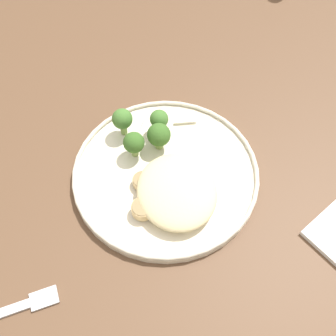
{
  "coord_description": "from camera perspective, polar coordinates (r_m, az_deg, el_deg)",
  "views": [
    {
      "loc": [
        0.31,
        -0.07,
        1.27
      ],
      "look_at": [
        -0.01,
        0.0,
        0.76
      ],
      "focal_mm": 42.09,
      "sensor_mm": 36.0,
      "label": 1
    }
  ],
  "objects": [
    {
      "name": "seared_scallop_tilted_round",
      "position": [
        0.57,
        -3.7,
        -5.9
      ],
      "size": [
        0.03,
        0.03,
        0.02
      ],
      "color": "#DBB77A",
      "rests_on": "dinner_plate"
    },
    {
      "name": "ground",
      "position": [
        1.31,
        -0.02,
        -19.12
      ],
      "size": [
        6.0,
        6.0,
        0.0
      ],
      "primitive_type": "plane",
      "color": "#665B51"
    },
    {
      "name": "seared_scallop_tiny_bay",
      "position": [
        0.57,
        1.05,
        -5.15
      ],
      "size": [
        0.02,
        0.02,
        0.02
      ],
      "color": "#E5C689",
      "rests_on": "dinner_plate"
    },
    {
      "name": "broccoli_floret_tall_stalk",
      "position": [
        0.62,
        -1.26,
        4.78
      ],
      "size": [
        0.04,
        0.04,
        0.05
      ],
      "color": "#7A994C",
      "rests_on": "dinner_plate"
    },
    {
      "name": "wooden_dining_table",
      "position": [
        0.68,
        -0.04,
        -5.62
      ],
      "size": [
        1.4,
        1.0,
        0.74
      ],
      "color": "brown",
      "rests_on": "ground"
    },
    {
      "name": "seared_scallop_front_small",
      "position": [
        0.56,
        3.46,
        -7.34
      ],
      "size": [
        0.03,
        0.03,
        0.02
      ],
      "color": "beige",
      "rests_on": "dinner_plate"
    },
    {
      "name": "broccoli_floret_near_rim",
      "position": [
        0.64,
        -6.63,
        6.99
      ],
      "size": [
        0.03,
        0.03,
        0.05
      ],
      "color": "#7A994C",
      "rests_on": "dinner_plate"
    },
    {
      "name": "onion_sliver_curled_piece",
      "position": [
        0.67,
        2.53,
        6.71
      ],
      "size": [
        0.01,
        0.04,
        0.0
      ],
      "primitive_type": "cube",
      "rotation": [
        0.0,
        0.0,
        1.44
      ],
      "color": "silver",
      "rests_on": "dinner_plate"
    },
    {
      "name": "seared_scallop_left_edge",
      "position": [
        0.6,
        -3.74,
        -1.64
      ],
      "size": [
        0.03,
        0.03,
        0.01
      ],
      "color": "#DBB77A",
      "rests_on": "dinner_plate"
    },
    {
      "name": "noodle_bed",
      "position": [
        0.58,
        1.27,
        -3.37
      ],
      "size": [
        0.13,
        0.12,
        0.03
      ],
      "color": "beige",
      "rests_on": "dinner_plate"
    },
    {
      "name": "broccoli_floret_split_head",
      "position": [
        0.61,
        -4.96,
        3.62
      ],
      "size": [
        0.03,
        0.03,
        0.05
      ],
      "color": "#89A356",
      "rests_on": "dinner_plate"
    },
    {
      "name": "seared_scallop_center_golden",
      "position": [
        0.58,
        -1.99,
        -4.58
      ],
      "size": [
        0.02,
        0.02,
        0.02
      ],
      "color": "#DBB77A",
      "rests_on": "dinner_plate"
    },
    {
      "name": "broccoli_floret_center_pile",
      "position": [
        0.64,
        -1.29,
        7.0
      ],
      "size": [
        0.03,
        0.03,
        0.05
      ],
      "color": "#89A356",
      "rests_on": "dinner_plate"
    },
    {
      "name": "dinner_plate",
      "position": [
        0.62,
        0.0,
        -0.59
      ],
      "size": [
        0.29,
        0.29,
        0.02
      ],
      "color": "beige",
      "rests_on": "wooden_dining_table"
    },
    {
      "name": "onion_sliver_long_sliver",
      "position": [
        0.66,
        -4.39,
        5.44
      ],
      "size": [
        0.05,
        0.03,
        0.0
      ],
      "primitive_type": "cube",
      "rotation": [
        0.0,
        0.0,
        2.64
      ],
      "color": "silver",
      "rests_on": "dinner_plate"
    }
  ]
}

